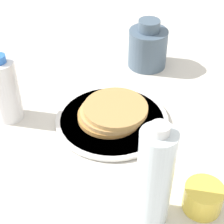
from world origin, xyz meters
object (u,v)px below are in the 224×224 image
(plate, at_px, (112,120))
(water_bottle_near, at_px, (6,90))
(pancake_stack, at_px, (112,112))
(juice_glass, at_px, (203,198))
(water_bottle_mid, at_px, (153,178))
(cream_jug, at_px, (148,47))

(plate, xyz_separation_m, water_bottle_near, (0.08, 0.25, 0.08))
(pancake_stack, relative_size, juice_glass, 2.23)
(pancake_stack, xyz_separation_m, water_bottle_mid, (-0.29, -0.01, 0.08))
(water_bottle_near, bearing_deg, water_bottle_mid, -145.43)
(cream_jug, height_order, water_bottle_near, water_bottle_near)
(pancake_stack, bearing_deg, water_bottle_near, 72.73)
(juice_glass, height_order, water_bottle_mid, water_bottle_mid)
(pancake_stack, xyz_separation_m, water_bottle_near, (0.08, 0.25, 0.05))
(plate, distance_m, cream_jug, 0.30)
(plate, relative_size, water_bottle_mid, 1.21)
(juice_glass, relative_size, cream_jug, 0.52)
(cream_jug, bearing_deg, pancake_stack, 144.96)
(juice_glass, bearing_deg, plate, 21.26)
(water_bottle_mid, bearing_deg, plate, 1.25)
(plate, xyz_separation_m, juice_glass, (-0.29, -0.11, 0.02))
(water_bottle_near, bearing_deg, plate, -107.95)
(water_bottle_near, distance_m, water_bottle_mid, 0.45)
(plate, bearing_deg, water_bottle_near, 72.05)
(cream_jug, bearing_deg, water_bottle_near, 111.01)
(juice_glass, bearing_deg, pancake_stack, 20.95)
(pancake_stack, distance_m, water_bottle_mid, 0.30)
(cream_jug, bearing_deg, water_bottle_mid, 163.14)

